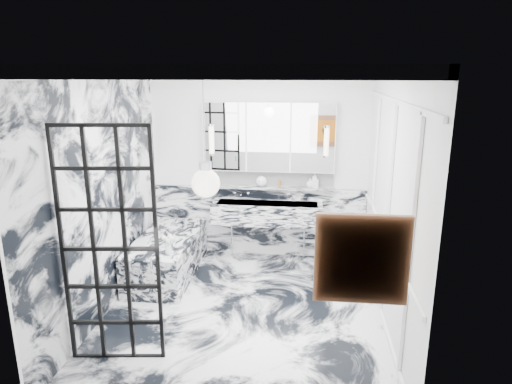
# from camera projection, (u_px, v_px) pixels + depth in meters

# --- Properties ---
(floor) EXTENTS (3.60, 3.60, 0.00)m
(floor) POSITION_uv_depth(u_px,v_px,m) (243.00, 311.00, 5.38)
(floor) COLOR silver
(floor) RESTS_ON ground
(ceiling) EXTENTS (3.60, 3.60, 0.00)m
(ceiling) POSITION_uv_depth(u_px,v_px,m) (241.00, 66.00, 4.65)
(ceiling) COLOR white
(ceiling) RESTS_ON wall_back
(wall_back) EXTENTS (3.60, 0.00, 3.60)m
(wall_back) POSITION_uv_depth(u_px,v_px,m) (259.00, 164.00, 6.74)
(wall_back) COLOR white
(wall_back) RESTS_ON floor
(wall_front) EXTENTS (3.60, 0.00, 3.60)m
(wall_front) POSITION_uv_depth(u_px,v_px,m) (207.00, 265.00, 3.29)
(wall_front) COLOR white
(wall_front) RESTS_ON floor
(wall_left) EXTENTS (0.00, 3.60, 3.60)m
(wall_left) POSITION_uv_depth(u_px,v_px,m) (103.00, 193.00, 5.19)
(wall_left) COLOR white
(wall_left) RESTS_ON floor
(wall_right) EXTENTS (0.00, 3.60, 3.60)m
(wall_right) POSITION_uv_depth(u_px,v_px,m) (391.00, 202.00, 4.85)
(wall_right) COLOR white
(wall_right) RESTS_ON floor
(marble_clad_back) EXTENTS (3.18, 0.05, 1.05)m
(marble_clad_back) POSITION_uv_depth(u_px,v_px,m) (259.00, 221.00, 6.95)
(marble_clad_back) COLOR silver
(marble_clad_back) RESTS_ON floor
(marble_clad_left) EXTENTS (0.02, 3.56, 2.68)m
(marble_clad_left) POSITION_uv_depth(u_px,v_px,m) (104.00, 198.00, 5.20)
(marble_clad_left) COLOR silver
(marble_clad_left) RESTS_ON floor
(panel_molding) EXTENTS (0.03, 3.40, 2.30)m
(panel_molding) POSITION_uv_depth(u_px,v_px,m) (388.00, 211.00, 4.88)
(panel_molding) COLOR white
(panel_molding) RESTS_ON floor
(soap_bottle_a) EXTENTS (0.09, 0.09, 0.23)m
(soap_bottle_a) POSITION_uv_depth(u_px,v_px,m) (315.00, 180.00, 6.62)
(soap_bottle_a) COLOR #8C5919
(soap_bottle_a) RESTS_ON ledge
(soap_bottle_b) EXTENTS (0.10, 0.10, 0.19)m
(soap_bottle_b) POSITION_uv_depth(u_px,v_px,m) (316.00, 181.00, 6.62)
(soap_bottle_b) COLOR #4C4C51
(soap_bottle_b) RESTS_ON ledge
(soap_bottle_c) EXTENTS (0.12, 0.12, 0.14)m
(soap_bottle_c) POSITION_uv_depth(u_px,v_px,m) (310.00, 183.00, 6.64)
(soap_bottle_c) COLOR silver
(soap_bottle_c) RESTS_ON ledge
(face_pot) EXTENTS (0.16, 0.16, 0.16)m
(face_pot) POSITION_uv_depth(u_px,v_px,m) (262.00, 181.00, 6.71)
(face_pot) COLOR white
(face_pot) RESTS_ON ledge
(amber_bottle) EXTENTS (0.04, 0.04, 0.10)m
(amber_bottle) POSITION_uv_depth(u_px,v_px,m) (280.00, 183.00, 6.69)
(amber_bottle) COLOR #8C5919
(amber_bottle) RESTS_ON ledge
(flower_vase) EXTENTS (0.07, 0.07, 0.12)m
(flower_vase) POSITION_uv_depth(u_px,v_px,m) (168.00, 249.00, 5.65)
(flower_vase) COLOR silver
(flower_vase) RESTS_ON bathtub
(crittall_door) EXTENTS (0.88, 0.14, 2.30)m
(crittall_door) POSITION_uv_depth(u_px,v_px,m) (110.00, 249.00, 4.24)
(crittall_door) COLOR black
(crittall_door) RESTS_ON floor
(artwork) EXTENTS (0.56, 0.05, 0.56)m
(artwork) POSITION_uv_depth(u_px,v_px,m) (362.00, 259.00, 3.19)
(artwork) COLOR orange
(artwork) RESTS_ON wall_front
(pendant_light) EXTENTS (0.22, 0.22, 0.22)m
(pendant_light) POSITION_uv_depth(u_px,v_px,m) (206.00, 183.00, 3.58)
(pendant_light) COLOR white
(pendant_light) RESTS_ON ceiling
(trough_sink) EXTENTS (1.60, 0.45, 0.30)m
(trough_sink) POSITION_uv_depth(u_px,v_px,m) (267.00, 213.00, 6.67)
(trough_sink) COLOR silver
(trough_sink) RESTS_ON wall_back
(ledge) EXTENTS (1.90, 0.14, 0.04)m
(ledge) POSITION_uv_depth(u_px,v_px,m) (268.00, 188.00, 6.74)
(ledge) COLOR silver
(ledge) RESTS_ON wall_back
(subway_tile) EXTENTS (1.90, 0.03, 0.23)m
(subway_tile) POSITION_uv_depth(u_px,v_px,m) (269.00, 178.00, 6.76)
(subway_tile) COLOR white
(subway_tile) RESTS_ON wall_back
(mirror_cabinet) EXTENTS (1.90, 0.16, 1.00)m
(mirror_cabinet) POSITION_uv_depth(u_px,v_px,m) (269.00, 137.00, 6.55)
(mirror_cabinet) COLOR white
(mirror_cabinet) RESTS_ON wall_back
(sconce_left) EXTENTS (0.07, 0.07, 0.40)m
(sconce_left) POSITION_uv_depth(u_px,v_px,m) (211.00, 140.00, 6.55)
(sconce_left) COLOR white
(sconce_left) RESTS_ON mirror_cabinet
(sconce_right) EXTENTS (0.07, 0.07, 0.40)m
(sconce_right) POSITION_uv_depth(u_px,v_px,m) (326.00, 142.00, 6.38)
(sconce_right) COLOR white
(sconce_right) RESTS_ON mirror_cabinet
(bathtub) EXTENTS (0.75, 1.65, 0.55)m
(bathtub) POSITION_uv_depth(u_px,v_px,m) (167.00, 255.00, 6.30)
(bathtub) COLOR silver
(bathtub) RESTS_ON floor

